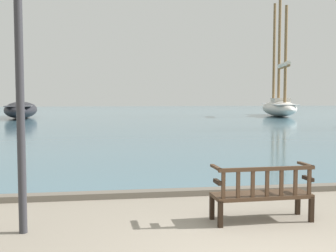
% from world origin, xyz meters
% --- Properties ---
extents(harbor_water, '(100.00, 80.00, 0.08)m').
position_xyz_m(harbor_water, '(0.00, 44.00, 0.04)').
color(harbor_water, slate).
rests_on(harbor_water, ground).
extents(quay_edge_kerb, '(40.00, 0.30, 0.12)m').
position_xyz_m(quay_edge_kerb, '(0.00, 3.85, 0.06)').
color(quay_edge_kerb, '#675F54').
rests_on(quay_edge_kerb, ground).
extents(park_bench, '(1.62, 0.57, 0.92)m').
position_xyz_m(park_bench, '(0.56, 1.87, 0.47)').
color(park_bench, black).
rests_on(park_bench, ground).
extents(sailboat_outer_port, '(4.16, 10.95, 11.90)m').
position_xyz_m(sailboat_outer_port, '(-9.46, 36.05, 1.01)').
color(sailboat_outer_port, black).
rests_on(sailboat_outer_port, harbor_water).
extents(sailboat_centre_channel, '(4.81, 10.18, 13.96)m').
position_xyz_m(sailboat_centre_channel, '(15.67, 35.83, 1.30)').
color(sailboat_centre_channel, silver).
rests_on(sailboat_centre_channel, harbor_water).
extents(lamp_post, '(0.28, 0.28, 3.81)m').
position_xyz_m(lamp_post, '(-3.17, 1.85, 2.34)').
color(lamp_post, '#2D2D33').
rests_on(lamp_post, ground).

